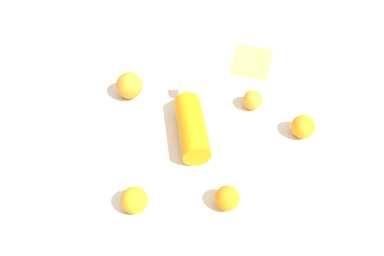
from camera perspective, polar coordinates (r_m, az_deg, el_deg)
ground_plane at (r=1.18m, az=-1.98°, el=-0.17°), size 2.40×2.40×0.00m
water_bottle at (r=1.15m, az=-0.17°, el=0.97°), size 0.28×0.11×0.08m
orange_0 at (r=1.26m, az=-8.85°, el=5.98°), size 0.08×0.08×0.08m
orange_1 at (r=1.23m, az=8.57°, el=3.97°), size 0.06×0.06×0.06m
orange_2 at (r=1.02m, az=4.99°, el=-9.86°), size 0.06×0.06×0.06m
orange_3 at (r=1.19m, az=15.43°, el=0.21°), size 0.07×0.07×0.07m
orange_4 at (r=1.02m, az=-8.14°, el=-10.06°), size 0.07×0.07×0.07m
folded_napkin at (r=1.40m, az=8.50°, el=9.36°), size 0.19×0.17×0.01m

